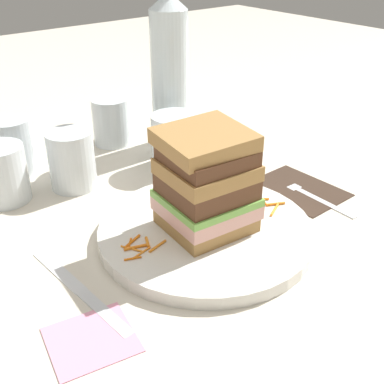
{
  "coord_description": "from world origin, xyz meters",
  "views": [
    {
      "loc": [
        -0.38,
        -0.44,
        0.38
      ],
      "look_at": [
        -0.01,
        0.01,
        0.06
      ],
      "focal_mm": 45.86,
      "sensor_mm": 36.0,
      "label": 1
    }
  ],
  "objects": [
    {
      "name": "sandwich",
      "position": [
        -0.01,
        -0.02,
        0.08
      ],
      "size": [
        0.12,
        0.12,
        0.14
      ],
      "color": "#A87A42",
      "rests_on": "main_plate"
    },
    {
      "name": "napkin_pink",
      "position": [
        -0.23,
        -0.09,
        0.0
      ],
      "size": [
        0.1,
        0.1,
        0.0
      ],
      "primitive_type": "cube",
      "rotation": [
        0.0,
        0.0,
        -0.19
      ],
      "color": "pink",
      "rests_on": "ground_plane"
    },
    {
      "name": "carrot_shred_0",
      "position": [
        -0.12,
        -0.01,
        0.02
      ],
      "size": [
        0.03,
        0.01,
        0.0
      ],
      "primitive_type": "cylinder",
      "rotation": [
        0.0,
        1.57,
        3.35
      ],
      "color": "orange",
      "rests_on": "main_plate"
    },
    {
      "name": "carrot_shred_7",
      "position": [
        -0.11,
        0.01,
        0.02
      ],
      "size": [
        0.03,
        0.02,
        0.0
      ],
      "primitive_type": "cylinder",
      "rotation": [
        0.0,
        1.57,
        3.52
      ],
      "color": "orange",
      "rests_on": "main_plate"
    },
    {
      "name": "carrot_shred_15",
      "position": [
        0.09,
        -0.01,
        0.02
      ],
      "size": [
        0.02,
        0.02,
        0.0
      ],
      "primitive_type": "cylinder",
      "rotation": [
        0.0,
        1.57,
        0.59
      ],
      "color": "orange",
      "rests_on": "main_plate"
    },
    {
      "name": "carrot_shred_3",
      "position": [
        -0.12,
        0.0,
        0.02
      ],
      "size": [
        0.02,
        0.03,
        0.0
      ],
      "primitive_type": "cylinder",
      "rotation": [
        0.0,
        1.57,
        5.21
      ],
      "color": "orange",
      "rests_on": "main_plate"
    },
    {
      "name": "carrot_shred_11",
      "position": [
        0.06,
        -0.02,
        0.02
      ],
      "size": [
        0.02,
        0.02,
        0.0
      ],
      "primitive_type": "cylinder",
      "rotation": [
        0.0,
        1.57,
        2.19
      ],
      "color": "orange",
      "rests_on": "main_plate"
    },
    {
      "name": "empty_tumbler_1",
      "position": [
        0.06,
        0.35,
        0.04
      ],
      "size": [
        0.07,
        0.07,
        0.09
      ],
      "primitive_type": "cylinder",
      "color": "silver",
      "rests_on": "ground_plane"
    },
    {
      "name": "knife",
      "position": [
        -0.2,
        -0.01,
        0.0
      ],
      "size": [
        0.03,
        0.2,
        0.0
      ],
      "color": "silver",
      "rests_on": "ground_plane"
    },
    {
      "name": "empty_tumbler_3",
      "position": [
        -0.19,
        0.26,
        0.04
      ],
      "size": [
        0.08,
        0.08,
        0.09
      ],
      "primitive_type": "cylinder",
      "color": "silver",
      "rests_on": "ground_plane"
    },
    {
      "name": "carrot_shred_5",
      "position": [
        -0.12,
        0.0,
        0.02
      ],
      "size": [
        0.03,
        0.01,
        0.0
      ],
      "primitive_type": "cylinder",
      "rotation": [
        0.0,
        1.57,
        2.82
      ],
      "color": "orange",
      "rests_on": "main_plate"
    },
    {
      "name": "carrot_shred_6",
      "position": [
        -0.09,
        -0.02,
        0.02
      ],
      "size": [
        0.03,
        0.01,
        0.0
      ],
      "primitive_type": "cylinder",
      "rotation": [
        0.0,
        1.57,
        3.38
      ],
      "color": "orange",
      "rests_on": "main_plate"
    },
    {
      "name": "carrot_shred_13",
      "position": [
        0.08,
        -0.0,
        0.02
      ],
      "size": [
        0.02,
        0.02,
        0.0
      ],
      "primitive_type": "cylinder",
      "rotation": [
        0.0,
        1.57,
        2.34
      ],
      "color": "orange",
      "rests_on": "main_plate"
    },
    {
      "name": "fork",
      "position": [
        0.19,
        -0.03,
        0.0
      ],
      "size": [
        0.02,
        0.17,
        0.0
      ],
      "color": "silver",
      "rests_on": "napkin_dark"
    },
    {
      "name": "napkin_dark",
      "position": [
        0.19,
        -0.01,
        0.0
      ],
      "size": [
        0.11,
        0.14,
        0.0
      ],
      "primitive_type": "cube",
      "rotation": [
        0.0,
        0.0,
        0.02
      ],
      "color": "#38281E",
      "rests_on": "ground_plane"
    },
    {
      "name": "carrot_shred_1",
      "position": [
        -0.1,
        -0.0,
        0.02
      ],
      "size": [
        0.01,
        0.02,
        0.0
      ],
      "primitive_type": "cylinder",
      "rotation": [
        0.0,
        1.57,
        4.26
      ],
      "color": "orange",
      "rests_on": "main_plate"
    },
    {
      "name": "carrot_shred_14",
      "position": [
        0.09,
        -0.05,
        0.02
      ],
      "size": [
        0.03,
        0.02,
        0.0
      ],
      "primitive_type": "cylinder",
      "rotation": [
        0.0,
        1.57,
        3.6
      ],
      "color": "orange",
      "rests_on": "main_plate"
    },
    {
      "name": "ground_plane",
      "position": [
        0.0,
        0.0,
        0.0
      ],
      "size": [
        3.0,
        3.0,
        0.0
      ],
      "primitive_type": "plane",
      "color": "beige"
    },
    {
      "name": "carrot_shred_12",
      "position": [
        0.08,
        -0.02,
        0.02
      ],
      "size": [
        0.03,
        0.02,
        0.0
      ],
      "primitive_type": "cylinder",
      "rotation": [
        0.0,
        1.57,
        2.62
      ],
      "color": "orange",
      "rests_on": "main_plate"
    },
    {
      "name": "water_bottle",
      "position": [
        0.14,
        0.27,
        0.14
      ],
      "size": [
        0.07,
        0.07,
        0.32
      ],
      "color": "silver",
      "rests_on": "ground_plane"
    },
    {
      "name": "carrot_shred_10",
      "position": [
        0.08,
        -0.01,
        0.02
      ],
      "size": [
        0.03,
        0.0,
        0.0
      ],
      "primitive_type": "cylinder",
      "rotation": [
        0.0,
        1.57,
        3.14
      ],
      "color": "orange",
      "rests_on": "main_plate"
    },
    {
      "name": "empty_tumbler_0",
      "position": [
        -0.14,
        0.34,
        0.05
      ],
      "size": [
        0.07,
        0.07,
        0.1
      ],
      "primitive_type": "cylinder",
      "color": "silver",
      "rests_on": "ground_plane"
    },
    {
      "name": "carrot_shred_16",
      "position": [
        0.1,
        -0.04,
        0.02
      ],
      "size": [
        0.03,
        0.02,
        0.0
      ],
      "primitive_type": "cylinder",
      "rotation": [
        0.0,
        1.57,
        2.67
      ],
      "color": "orange",
      "rests_on": "main_plate"
    },
    {
      "name": "carrot_shred_9",
      "position": [
        0.06,
        -0.03,
        0.02
      ],
      "size": [
        0.01,
        0.03,
        0.0
      ],
      "primitive_type": "cylinder",
      "rotation": [
        0.0,
        1.57,
        4.53
      ],
      "color": "orange",
      "rests_on": "main_plate"
    },
    {
      "name": "main_plate",
      "position": [
        -0.01,
        -0.02,
        0.01
      ],
      "size": [
        0.29,
        0.29,
        0.02
      ],
      "primitive_type": "cylinder",
      "color": "white",
      "rests_on": "ground_plane"
    },
    {
      "name": "carrot_shred_2",
      "position": [
        -0.13,
        -0.02,
        0.02
      ],
      "size": [
        0.02,
        0.01,
        0.0
      ],
      "primitive_type": "cylinder",
      "rotation": [
        0.0,
        1.57,
        5.9
      ],
      "color": "orange",
      "rests_on": "main_plate"
    },
    {
      "name": "carrot_shred_4",
      "position": [
        -0.12,
        0.01,
        0.02
      ],
      "size": [
        0.02,
        0.02,
        0.0
      ],
      "primitive_type": "cylinder",
      "rotation": [
        0.0,
        1.57,
        0.85
      ],
      "color": "orange",
      "rests_on": "main_plate"
    },
    {
      "name": "empty_tumbler_2",
      "position": [
        -0.08,
        0.23,
        0.05
      ],
      "size": [
        0.07,
        0.07,
        0.09
      ],
      "primitive_type": "cylinder",
      "color": "silver",
      "rests_on": "ground_plane"
    },
    {
      "name": "carrot_shred_8",
      "position": [
        0.1,
        -0.02,
        0.02
      ],
      "size": [
        0.02,
        0.02,
        0.0
      ],
      "primitive_type": "cylinder",
      "rotation": [
        0.0,
        1.57,
        5.65
      ],
      "color": "orange",
      "rests_on": "main_plate"
    },
    {
      "name": "juice_glass",
      "position": [
        0.09,
        0.19,
        0.04
      ],
      "size": [
        0.08,
        0.08,
        0.09
      ],
      "color": "white",
      "rests_on": "ground_plane"
    }
  ]
}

